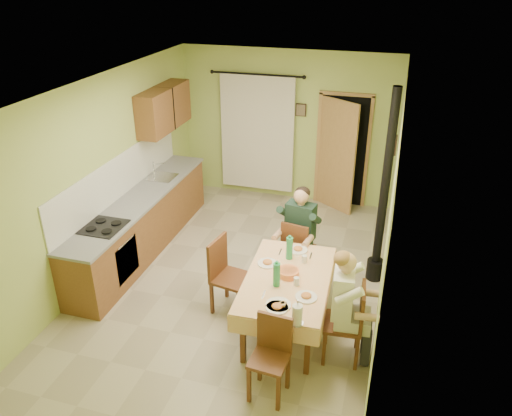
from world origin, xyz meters
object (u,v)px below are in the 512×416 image
(chair_far, at_px, (298,260))
(chair_right, at_px, (343,337))
(chair_left, at_px, (231,290))
(man_far, at_px, (300,224))
(dining_table, at_px, (287,303))
(man_right, at_px, (346,295))
(stove_flue, at_px, (381,216))
(chair_near, at_px, (269,373))

(chair_far, distance_m, chair_right, 1.67)
(chair_far, height_order, chair_right, chair_right)
(chair_far, xyz_separation_m, chair_left, (-0.69, -0.95, 0.00))
(chair_far, xyz_separation_m, chair_right, (0.84, -1.44, 0.00))
(chair_far, relative_size, chair_right, 0.97)
(chair_left, xyz_separation_m, man_far, (0.69, 0.97, 0.59))
(dining_table, xyz_separation_m, chair_right, (0.74, -0.31, -0.09))
(chair_left, relative_size, man_right, 0.73)
(stove_flue, bearing_deg, man_far, -164.87)
(chair_left, xyz_separation_m, stove_flue, (1.77, 1.26, 0.73))
(chair_right, height_order, man_far, man_far)
(chair_right, distance_m, chair_left, 1.60)
(chair_far, height_order, stove_flue, stove_flue)
(chair_far, relative_size, stove_flue, 0.34)
(chair_left, height_order, stove_flue, stove_flue)
(man_far, bearing_deg, stove_flue, 25.48)
(dining_table, height_order, chair_left, chair_left)
(man_far, distance_m, stove_flue, 1.13)
(chair_near, xyz_separation_m, man_right, (0.65, 0.78, 0.59))
(chair_near, height_order, man_right, man_right)
(chair_near, relative_size, chair_right, 0.95)
(chair_near, distance_m, chair_right, 1.03)
(chair_right, height_order, chair_left, chair_left)
(man_far, distance_m, man_right, 1.67)
(chair_far, bearing_deg, dining_table, -74.54)
(chair_far, relative_size, man_far, 0.69)
(chair_right, xyz_separation_m, stove_flue, (0.24, 1.75, 0.73))
(chair_left, bearing_deg, dining_table, 86.92)
(chair_far, distance_m, chair_near, 2.23)
(chair_near, bearing_deg, man_far, -81.15)
(dining_table, height_order, man_far, man_far)
(man_far, bearing_deg, chair_near, -75.30)
(dining_table, distance_m, man_right, 0.93)
(chair_far, bearing_deg, chair_near, -75.21)
(chair_far, distance_m, chair_left, 1.18)
(man_far, relative_size, man_right, 1.00)
(chair_right, relative_size, stove_flue, 0.35)
(chair_near, height_order, chair_left, chair_left)
(stove_flue, bearing_deg, chair_near, -109.77)
(chair_left, bearing_deg, chair_far, 154.10)
(chair_left, relative_size, man_far, 0.73)
(chair_right, xyz_separation_m, man_right, (-0.01, -0.00, 0.59))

